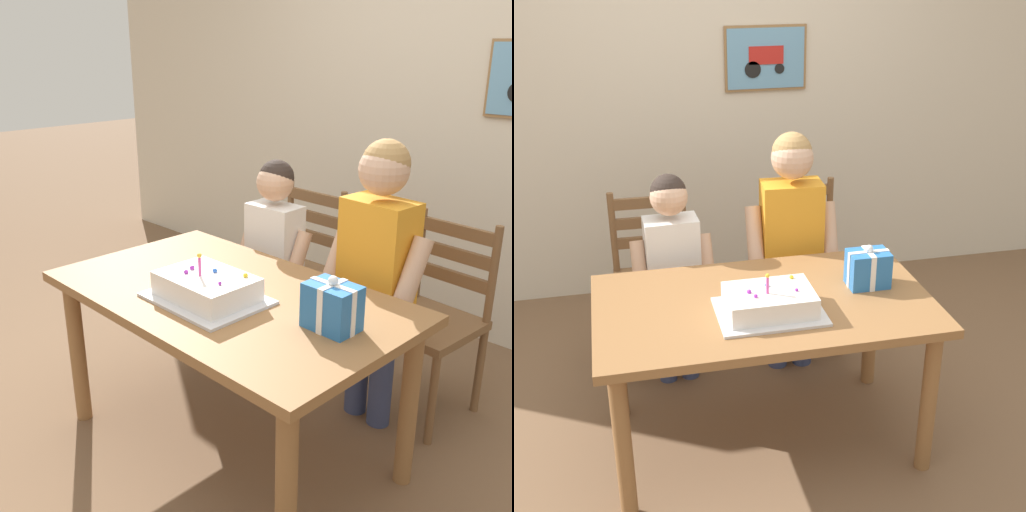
% 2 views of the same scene
% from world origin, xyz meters
% --- Properties ---
extents(ground_plane, '(20.00, 20.00, 0.00)m').
position_xyz_m(ground_plane, '(0.00, 0.00, 0.00)').
color(ground_plane, brown).
extents(back_wall, '(6.40, 0.11, 2.60)m').
position_xyz_m(back_wall, '(0.00, 1.76, 1.30)').
color(back_wall, beige).
rests_on(back_wall, ground).
extents(dining_table, '(1.44, 0.85, 0.73)m').
position_xyz_m(dining_table, '(0.00, 0.00, 0.63)').
color(dining_table, olive).
rests_on(dining_table, ground).
extents(birthday_cake, '(0.44, 0.34, 0.19)m').
position_xyz_m(birthday_cake, '(-0.00, -0.11, 0.78)').
color(birthday_cake, silver).
rests_on(birthday_cake, dining_table).
extents(gift_box_red_large, '(0.18, 0.14, 0.20)m').
position_xyz_m(gift_box_red_large, '(0.48, 0.04, 0.81)').
color(gift_box_red_large, '#286BB7').
rests_on(gift_box_red_large, dining_table).
extents(chair_left, '(0.42, 0.42, 0.92)m').
position_xyz_m(chair_left, '(-0.41, 0.87, 0.47)').
color(chair_left, brown).
rests_on(chair_left, ground).
extents(chair_right, '(0.45, 0.45, 0.92)m').
position_xyz_m(chair_right, '(0.42, 0.87, 0.47)').
color(chair_right, brown).
rests_on(chair_right, ground).
extents(child_older, '(0.48, 0.28, 1.30)m').
position_xyz_m(child_older, '(0.28, 0.60, 0.79)').
color(child_older, '#38426B').
rests_on(child_older, ground).
extents(child_younger, '(0.41, 0.24, 1.13)m').
position_xyz_m(child_younger, '(-0.33, 0.60, 0.69)').
color(child_younger, '#38426B').
rests_on(child_younger, ground).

